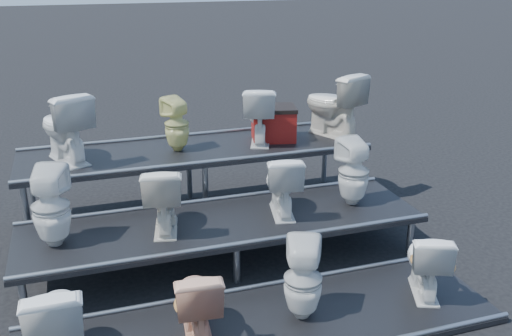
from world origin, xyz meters
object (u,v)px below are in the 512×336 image
object	(u,v)px
toilet_3	(426,261)
toilet_11	(333,104)
toilet_7	(354,172)
toilet_10	(260,115)
toilet_5	(164,197)
toilet_4	(51,207)
red_crate	(273,125)
toilet_6	(282,184)
toilet_8	(65,127)
toilet_0	(57,321)
toilet_2	(303,279)
toilet_9	(177,124)
toilet_1	(196,301)

from	to	relation	value
toilet_3	toilet_11	xyz separation A→B (m)	(0.23, 2.60, 0.89)
toilet_7	toilet_10	world-z (taller)	toilet_10
toilet_11	toilet_5	bearing A→B (deg)	3.88
toilet_5	toilet_4	bearing A→B (deg)	11.68
toilet_3	red_crate	bearing A→B (deg)	-55.22
toilet_6	toilet_11	xyz separation A→B (m)	(1.19, 1.30, 0.48)
toilet_5	red_crate	bearing A→B (deg)	-128.99
toilet_8	toilet_11	bearing A→B (deg)	158.84
toilet_3	toilet_6	xyz separation A→B (m)	(-0.96, 1.30, 0.41)
toilet_4	toilet_8	distance (m)	1.38
toilet_8	toilet_0	bearing A→B (deg)	65.04
toilet_0	toilet_10	bearing A→B (deg)	-133.10
toilet_8	red_crate	xyz separation A→B (m)	(2.54, 0.05, -0.22)
toilet_5	toilet_6	size ratio (longest dim) A/B	1.03
toilet_0	toilet_6	bearing A→B (deg)	-149.87
toilet_0	toilet_10	world-z (taller)	toilet_10
toilet_8	toilet_2	bearing A→B (deg)	104.41
toilet_2	toilet_7	xyz separation A→B (m)	(1.13, 1.30, 0.40)
toilet_5	toilet_9	size ratio (longest dim) A/B	1.07
toilet_5	toilet_6	bearing A→B (deg)	-168.32
toilet_9	red_crate	bearing A→B (deg)	160.18
toilet_8	toilet_5	bearing A→B (deg)	102.97
toilet_2	toilet_10	bearing A→B (deg)	-77.60
toilet_2	toilet_9	xyz separation A→B (m)	(-0.58, 2.60, 0.75)
toilet_5	toilet_9	world-z (taller)	toilet_9
toilet_0	red_crate	world-z (taller)	red_crate
toilet_4	toilet_9	bearing A→B (deg)	-122.96
toilet_7	toilet_8	size ratio (longest dim) A/B	0.92
toilet_4	toilet_8	bearing A→B (deg)	-82.66
toilet_0	toilet_6	world-z (taller)	toilet_6
toilet_2	toilet_5	distance (m)	1.67
toilet_1	toilet_5	world-z (taller)	toilet_5
toilet_0	toilet_11	distance (m)	4.44
toilet_8	toilet_9	world-z (taller)	toilet_8
toilet_4	toilet_9	world-z (taller)	toilet_9
toilet_7	toilet_10	distance (m)	1.51
toilet_1	toilet_7	bearing A→B (deg)	-142.25
toilet_8	red_crate	world-z (taller)	toilet_8
toilet_7	toilet_10	size ratio (longest dim) A/B	1.05
toilet_4	toilet_6	world-z (taller)	toilet_4
toilet_4	toilet_5	world-z (taller)	toilet_4
toilet_4	toilet_5	size ratio (longest dim) A/B	1.13
toilet_2	toilet_9	distance (m)	2.77
toilet_5	toilet_7	bearing A→B (deg)	-168.32
toilet_0	toilet_9	distance (m)	3.07
toilet_6	toilet_1	bearing A→B (deg)	58.48
toilet_1	toilet_6	size ratio (longest dim) A/B	1.01
toilet_7	red_crate	world-z (taller)	red_crate
toilet_4	toilet_2	bearing A→B (deg)	162.86
toilet_8	red_crate	distance (m)	2.54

